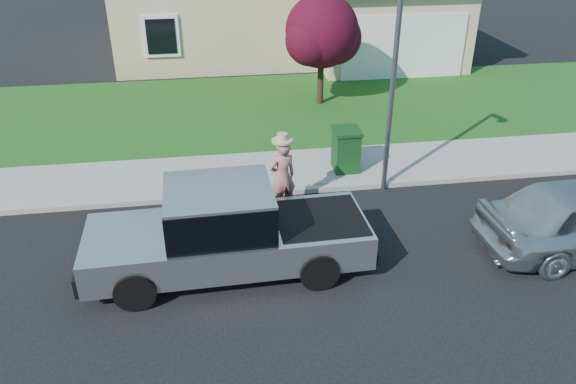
% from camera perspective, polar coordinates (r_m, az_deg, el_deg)
% --- Properties ---
extents(ground, '(80.00, 80.00, 0.00)m').
position_cam_1_polar(ground, '(10.71, -3.17, -7.88)').
color(ground, black).
rests_on(ground, ground).
extents(curb, '(40.00, 0.20, 0.12)m').
position_cam_1_polar(curb, '(13.22, -0.12, 0.11)').
color(curb, gray).
rests_on(curb, ground).
extents(sidewalk, '(40.00, 2.00, 0.15)m').
position_cam_1_polar(sidewalk, '(14.18, -0.77, 2.26)').
color(sidewalk, gray).
rests_on(sidewalk, ground).
extents(lawn, '(40.00, 7.00, 0.10)m').
position_cam_1_polar(lawn, '(18.30, -2.72, 8.37)').
color(lawn, '#193D11').
rests_on(lawn, ground).
extents(pickup_truck, '(5.33, 2.06, 1.73)m').
position_cam_1_polar(pickup_truck, '(10.33, -6.25, -4.13)').
color(pickup_truck, black).
rests_on(pickup_truck, ground).
extents(woman, '(0.71, 0.57, 1.85)m').
position_cam_1_polar(woman, '(12.13, -0.57, 1.69)').
color(woman, '#BB7066').
rests_on(woman, ground).
extents(ornamental_tree, '(2.54, 2.29, 3.48)m').
position_cam_1_polar(ornamental_tree, '(18.16, 3.57, 15.68)').
color(ornamental_tree, black).
rests_on(ornamental_tree, lawn).
extents(trash_bin, '(0.66, 0.75, 1.06)m').
position_cam_1_polar(trash_bin, '(13.91, 5.90, 4.35)').
color(trash_bin, '#103A15').
rests_on(trash_bin, sidewalk).
extents(street_lamp, '(0.35, 0.66, 5.04)m').
position_cam_1_polar(street_lamp, '(12.49, 10.86, 11.87)').
color(street_lamp, slate).
rests_on(street_lamp, ground).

